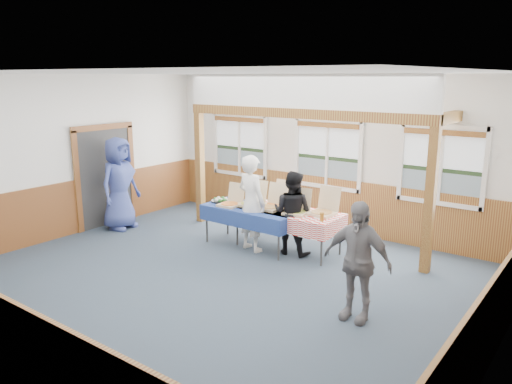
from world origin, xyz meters
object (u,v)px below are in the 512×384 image
table_left (251,211)px  man_blue (119,183)px  woman_black (292,213)px  table_right (288,213)px  woman_white (252,203)px  person_grey (357,261)px

table_left → man_blue: man_blue is taller
woman_black → table_right: bearing=-39.4°
man_blue → woman_white: bearing=-87.5°
woman_white → man_blue: (-3.04, -0.57, 0.08)m
table_left → man_blue: bearing=-150.0°
person_grey → woman_black: bearing=142.1°
table_left → woman_white: size_ratio=1.13×
woman_black → person_grey: 2.61m
woman_black → person_grey: size_ratio=0.94×
man_blue → person_grey: man_blue is taller
woman_white → person_grey: 3.05m
woman_white → woman_black: 0.77m
woman_white → person_grey: size_ratio=1.10×
table_left → woman_white: woman_white is taller
table_right → woman_black: bearing=-56.2°
table_right → person_grey: person_grey is taller
table_left → table_right: 0.70m
woman_black → table_left: bearing=3.2°
person_grey → woman_white: bearing=154.6°
woman_white → person_grey: (2.74, -1.34, -0.08)m
table_right → woman_white: (-0.53, -0.39, 0.19)m
table_right → man_blue: bearing=171.8°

